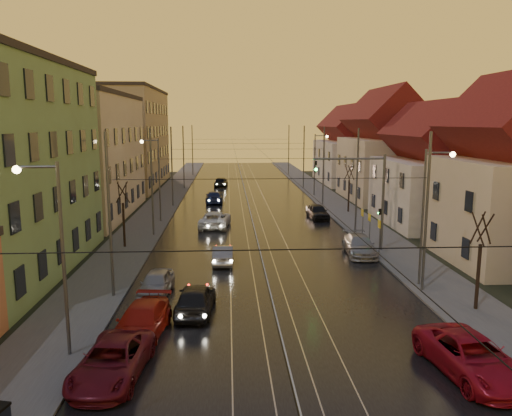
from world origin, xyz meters
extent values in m
plane|color=black|center=(0.00, 0.00, 0.00)|extent=(160.00, 160.00, 0.00)
cube|color=black|center=(0.00, 40.00, 0.02)|extent=(16.00, 120.00, 0.04)
cube|color=#4C4C4C|center=(-10.00, 40.00, 0.07)|extent=(4.00, 120.00, 0.15)
cube|color=#4C4C4C|center=(10.00, 40.00, 0.07)|extent=(4.00, 120.00, 0.15)
cube|color=gray|center=(-2.20, 40.00, 0.06)|extent=(0.06, 120.00, 0.03)
cube|color=gray|center=(-0.77, 40.00, 0.06)|extent=(0.06, 120.00, 0.03)
cube|color=gray|center=(0.77, 40.00, 0.06)|extent=(0.06, 120.00, 0.03)
cube|color=gray|center=(2.20, 40.00, 0.06)|extent=(0.06, 120.00, 0.03)
cube|color=#BCAC91|center=(-17.50, 34.00, 6.00)|extent=(10.00, 20.00, 12.00)
cube|color=#9D8965|center=(-17.50, 58.00, 7.00)|extent=(10.00, 24.00, 14.00)
cube|color=#C4B696|center=(17.00, 15.00, 3.50)|extent=(8.50, 10.00, 7.00)
cube|color=beige|center=(17.00, 28.00, 3.00)|extent=(9.00, 12.00, 6.00)
pyramid|color=#561314|center=(17.00, 28.00, 7.60)|extent=(9.18, 12.24, 3.20)
cube|color=#C4B696|center=(17.00, 43.00, 3.75)|extent=(9.00, 14.00, 7.50)
pyramid|color=#561314|center=(17.00, 43.00, 9.50)|extent=(9.18, 14.28, 4.00)
cube|color=beige|center=(17.00, 61.00, 3.25)|extent=(9.00, 16.00, 6.50)
pyramid|color=#561314|center=(17.00, 61.00, 8.25)|extent=(9.18, 16.32, 3.50)
cylinder|color=#595B60|center=(-8.60, 9.00, 4.50)|extent=(0.16, 0.16, 9.00)
cylinder|color=#595B60|center=(8.60, 9.00, 4.50)|extent=(0.16, 0.16, 9.00)
cylinder|color=#595B60|center=(-8.60, 24.00, 4.50)|extent=(0.16, 0.16, 9.00)
cylinder|color=#595B60|center=(8.60, 24.00, 4.50)|extent=(0.16, 0.16, 9.00)
cylinder|color=#595B60|center=(-8.60, 39.00, 4.50)|extent=(0.16, 0.16, 9.00)
cylinder|color=#595B60|center=(8.60, 39.00, 4.50)|extent=(0.16, 0.16, 9.00)
cylinder|color=#595B60|center=(-8.60, 54.00, 4.50)|extent=(0.16, 0.16, 9.00)
cylinder|color=#595B60|center=(8.60, 54.00, 4.50)|extent=(0.16, 0.16, 9.00)
cylinder|color=#595B60|center=(-8.60, 72.00, 4.50)|extent=(0.16, 0.16, 9.00)
cylinder|color=#595B60|center=(8.60, 72.00, 4.50)|extent=(0.16, 0.16, 9.00)
cylinder|color=#595B60|center=(-8.80, 2.00, 4.00)|extent=(0.14, 0.14, 8.00)
cylinder|color=#595B60|center=(-9.60, 2.00, 7.80)|extent=(1.60, 0.10, 0.10)
sphere|color=#FFD88C|center=(-10.32, 2.00, 7.70)|extent=(0.32, 0.32, 0.32)
cylinder|color=#595B60|center=(8.80, 10.00, 4.00)|extent=(0.14, 0.14, 8.00)
cylinder|color=#595B60|center=(9.60, 10.00, 7.80)|extent=(1.60, 0.10, 0.10)
sphere|color=#FFD88C|center=(10.32, 10.00, 7.70)|extent=(0.32, 0.32, 0.32)
cylinder|color=#595B60|center=(-8.80, 30.00, 4.00)|extent=(0.14, 0.14, 8.00)
cylinder|color=#595B60|center=(-9.60, 30.00, 7.80)|extent=(1.60, 0.10, 0.10)
sphere|color=#FFD88C|center=(-10.32, 30.00, 7.70)|extent=(0.32, 0.32, 0.32)
cylinder|color=#595B60|center=(8.80, 46.00, 4.00)|extent=(0.14, 0.14, 8.00)
cylinder|color=#595B60|center=(9.60, 46.00, 7.80)|extent=(1.60, 0.10, 0.10)
sphere|color=#FFD88C|center=(10.32, 46.00, 7.70)|extent=(0.32, 0.32, 0.32)
cylinder|color=#595B60|center=(9.00, 18.00, 3.60)|extent=(0.20, 0.20, 7.20)
cylinder|color=#595B60|center=(6.40, 18.00, 6.90)|extent=(5.20, 0.14, 0.14)
imported|color=black|center=(4.00, 18.00, 6.30)|extent=(0.15, 0.18, 0.90)
sphere|color=#19FF3F|center=(4.00, 17.88, 6.15)|extent=(0.20, 0.20, 0.20)
cylinder|color=black|center=(-10.20, 20.00, 1.75)|extent=(0.18, 0.18, 3.50)
cylinder|color=black|center=(-9.97, 20.09, 4.30)|extent=(0.37, 0.92, 1.61)
cylinder|color=black|center=(-10.29, 20.23, 4.30)|extent=(0.91, 0.40, 1.61)
cylinder|color=black|center=(-10.43, 19.91, 4.30)|extent=(0.37, 0.92, 1.61)
cylinder|color=black|center=(-10.07, 19.78, 4.30)|extent=(0.84, 0.54, 1.62)
cylinder|color=black|center=(10.20, 6.00, 1.75)|extent=(0.18, 0.18, 3.50)
cylinder|color=black|center=(10.43, 6.09, 4.30)|extent=(0.37, 0.92, 1.61)
cylinder|color=black|center=(10.11, 6.23, 4.30)|extent=(0.91, 0.40, 1.61)
cylinder|color=black|center=(9.97, 5.91, 4.30)|extent=(0.37, 0.92, 1.61)
cylinder|color=black|center=(10.32, 5.78, 4.30)|extent=(0.84, 0.54, 1.62)
cylinder|color=black|center=(10.40, 34.00, 1.75)|extent=(0.18, 0.18, 3.50)
cylinder|color=black|center=(10.63, 34.09, 4.30)|extent=(0.37, 0.92, 1.61)
cylinder|color=black|center=(10.31, 34.23, 4.30)|extent=(0.91, 0.40, 1.61)
cylinder|color=black|center=(10.17, 33.91, 4.30)|extent=(0.37, 0.92, 1.61)
cylinder|color=black|center=(10.53, 33.78, 4.30)|extent=(0.84, 0.54, 1.62)
imported|color=black|center=(-3.98, 6.61, 0.75)|extent=(2.09, 4.51, 1.50)
imported|color=gray|center=(-2.69, 15.50, 0.63)|extent=(1.39, 3.87, 1.27)
imported|color=silver|center=(-3.51, 27.30, 0.74)|extent=(3.05, 5.58, 1.48)
imported|color=#182148|center=(-3.96, 41.37, 0.71)|extent=(2.02, 4.93, 1.43)
imported|color=black|center=(-3.39, 56.30, 0.74)|extent=(2.15, 4.51, 1.49)
imported|color=#5B0F1B|center=(-6.68, 0.22, 0.69)|extent=(2.72, 5.12, 1.37)
imported|color=maroon|center=(-6.20, 3.88, 0.71)|extent=(2.50, 5.07, 1.42)
imported|color=#929397|center=(-6.33, 9.40, 0.67)|extent=(1.91, 4.03, 1.33)
imported|color=#AA1124|center=(6.86, -0.29, 0.74)|extent=(3.11, 5.62, 1.49)
imported|color=#99999E|center=(7.15, 17.17, 0.70)|extent=(2.22, 4.93, 1.40)
imported|color=black|center=(6.53, 30.85, 0.73)|extent=(2.08, 4.39, 1.45)
camera|label=1|loc=(-2.27, -17.40, 9.47)|focal=35.00mm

